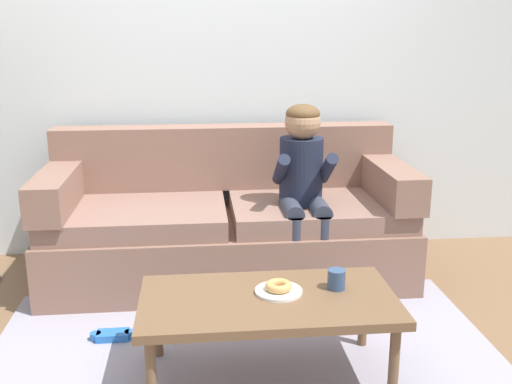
{
  "coord_description": "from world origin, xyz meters",
  "views": [
    {
      "loc": [
        -0.21,
        -2.73,
        1.52
      ],
      "look_at": [
        0.12,
        0.45,
        0.65
      ],
      "focal_mm": 42.09,
      "sensor_mm": 36.0,
      "label": 1
    }
  ],
  "objects_px": {
    "donut": "(279,286)",
    "mug": "(336,279)",
    "coffee_table": "(268,305)",
    "person_child": "(303,179)",
    "couch": "(228,225)",
    "toy_controller": "(113,336)"
  },
  "relations": [
    {
      "from": "person_child",
      "to": "coffee_table",
      "type": "bearing_deg",
      "value": -108.18
    },
    {
      "from": "toy_controller",
      "to": "couch",
      "type": "bearing_deg",
      "value": 46.31
    },
    {
      "from": "mug",
      "to": "toy_controller",
      "type": "bearing_deg",
      "value": 161.45
    },
    {
      "from": "couch",
      "to": "person_child",
      "type": "bearing_deg",
      "value": -25.05
    },
    {
      "from": "coffee_table",
      "to": "person_child",
      "type": "bearing_deg",
      "value": 71.82
    },
    {
      "from": "coffee_table",
      "to": "mug",
      "type": "distance_m",
      "value": 0.33
    },
    {
      "from": "coffee_table",
      "to": "donut",
      "type": "height_order",
      "value": "donut"
    },
    {
      "from": "toy_controller",
      "to": "mug",
      "type": "bearing_deg",
      "value": -23.85
    },
    {
      "from": "coffee_table",
      "to": "mug",
      "type": "height_order",
      "value": "mug"
    },
    {
      "from": "couch",
      "to": "donut",
      "type": "relative_size",
      "value": 18.38
    },
    {
      "from": "donut",
      "to": "mug",
      "type": "xyz_separation_m",
      "value": [
        0.26,
        0.02,
        0.01
      ]
    },
    {
      "from": "donut",
      "to": "mug",
      "type": "relative_size",
      "value": 1.33
    },
    {
      "from": "person_child",
      "to": "mug",
      "type": "bearing_deg",
      "value": -90.92
    },
    {
      "from": "couch",
      "to": "coffee_table",
      "type": "bearing_deg",
      "value": -84.89
    },
    {
      "from": "couch",
      "to": "toy_controller",
      "type": "distance_m",
      "value": 1.06
    },
    {
      "from": "coffee_table",
      "to": "person_child",
      "type": "height_order",
      "value": "person_child"
    },
    {
      "from": "couch",
      "to": "toy_controller",
      "type": "bearing_deg",
      "value": -128.38
    },
    {
      "from": "couch",
      "to": "toy_controller",
      "type": "height_order",
      "value": "couch"
    },
    {
      "from": "donut",
      "to": "mug",
      "type": "bearing_deg",
      "value": 3.56
    },
    {
      "from": "person_child",
      "to": "toy_controller",
      "type": "distance_m",
      "value": 1.38
    },
    {
      "from": "donut",
      "to": "toy_controller",
      "type": "distance_m",
      "value": 0.96
    },
    {
      "from": "toy_controller",
      "to": "person_child",
      "type": "bearing_deg",
      "value": 23.69
    }
  ]
}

